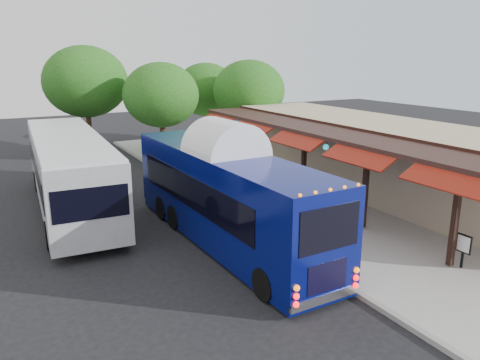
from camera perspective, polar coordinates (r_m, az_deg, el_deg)
ground at (r=17.08m, az=5.27°, el=-8.52°), size 90.00×90.00×0.00m
sidewalk at (r=22.89m, az=10.08°, el=-2.34°), size 10.00×40.00×0.15m
curb at (r=20.27m, az=-0.95°, el=-4.38°), size 0.20×40.00×0.16m
station_shelter at (r=24.67m, az=16.42°, el=2.79°), size 8.15×20.00×3.60m
coach_bus at (r=17.05m, az=-1.73°, el=-1.47°), size 2.69×11.52×3.66m
city_bus at (r=22.22m, az=-20.06°, el=1.27°), size 3.47×12.79×3.40m
ped_a at (r=18.92m, az=10.27°, el=-3.14°), size 0.69×0.55×1.68m
ped_b at (r=21.90m, az=4.03°, el=-0.51°), size 0.93×0.82×1.62m
ped_c at (r=21.11m, az=0.91°, el=-1.00°), size 0.99×0.96×1.67m
ped_d at (r=22.54m, az=1.80°, el=-0.06°), size 1.19×0.99×1.60m
sign_board at (r=16.68m, az=25.61°, el=-7.20°), size 0.07×0.52×1.13m
tree_left at (r=31.64m, az=-9.60°, el=10.17°), size 5.00×5.00×6.40m
tree_mid at (r=37.60m, az=-4.17°, el=10.92°), size 4.89×4.89×6.26m
tree_right at (r=33.73m, az=1.10°, el=10.80°), size 5.09×5.09×6.52m
tree_far at (r=35.17m, az=-18.32°, el=11.31°), size 5.86×5.86×7.50m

